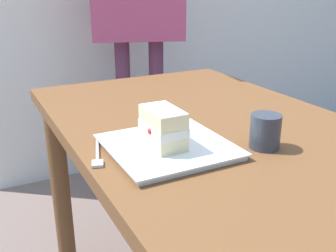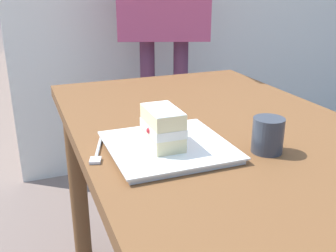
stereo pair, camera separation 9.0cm
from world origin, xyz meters
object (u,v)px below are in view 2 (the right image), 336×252
(dessert_plate, at_px, (168,147))
(dessert_fork, at_px, (98,150))
(coffee_cup, at_px, (268,135))
(cake_slice, at_px, (163,127))
(patio_table, at_px, (212,163))

(dessert_plate, xyz_separation_m, dessert_fork, (0.05, 0.15, -0.00))
(coffee_cup, bearing_deg, cake_slice, 68.87)
(patio_table, bearing_deg, coffee_cup, -174.89)
(dessert_plate, bearing_deg, dessert_fork, 70.88)
(patio_table, xyz_separation_m, coffee_cup, (-0.22, -0.02, 0.17))
(patio_table, relative_size, coffee_cup, 14.31)
(patio_table, bearing_deg, dessert_fork, 103.07)
(patio_table, relative_size, dessert_fork, 6.99)
(dessert_plate, relative_size, coffee_cup, 3.34)
(patio_table, xyz_separation_m, dessert_plate, (-0.13, 0.19, 0.13))
(dessert_fork, xyz_separation_m, coffee_cup, (-0.14, -0.36, 0.04))
(dessert_plate, bearing_deg, coffee_cup, -113.14)
(dessert_plate, height_order, dessert_fork, dessert_plate)
(dessert_plate, relative_size, cake_slice, 2.30)
(patio_table, height_order, cake_slice, cake_slice)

